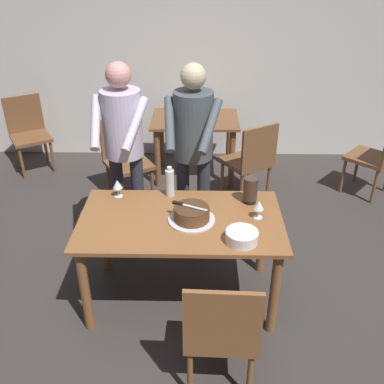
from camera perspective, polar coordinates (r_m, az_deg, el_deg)
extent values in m
plane|color=#383330|center=(3.62, -1.34, -13.49)|extent=(14.00, 14.00, 0.00)
cube|color=silver|center=(5.57, -0.33, 18.11)|extent=(10.00, 0.12, 2.70)
cube|color=brown|center=(3.16, -1.50, -3.78)|extent=(1.49, 0.83, 0.03)
cylinder|color=brown|center=(3.23, -13.90, -12.49)|extent=(0.07, 0.07, 0.72)
cylinder|color=brown|center=(3.17, 10.80, -12.94)|extent=(0.07, 0.07, 0.72)
cylinder|color=brown|center=(3.74, -11.53, -5.47)|extent=(0.07, 0.07, 0.72)
cylinder|color=brown|center=(3.69, 9.27, -5.74)|extent=(0.07, 0.07, 0.72)
cylinder|color=silver|center=(3.13, -0.05, -3.65)|extent=(0.34, 0.34, 0.01)
cylinder|color=brown|center=(3.11, -0.05, -2.87)|extent=(0.26, 0.26, 0.09)
cylinder|color=#432A18|center=(3.08, -0.05, -2.10)|extent=(0.25, 0.25, 0.01)
cube|color=silver|center=(3.07, 0.29, -2.03)|extent=(0.19, 0.10, 0.00)
cube|color=black|center=(3.12, -1.88, -1.49)|extent=(0.08, 0.05, 0.02)
cylinder|color=white|center=(2.94, 6.53, -6.40)|extent=(0.22, 0.22, 0.01)
cylinder|color=white|center=(2.94, 6.54, -6.24)|extent=(0.22, 0.22, 0.01)
cylinder|color=white|center=(2.93, 6.56, -6.08)|extent=(0.22, 0.22, 0.01)
cylinder|color=white|center=(2.93, 6.57, -5.92)|extent=(0.22, 0.22, 0.01)
cylinder|color=white|center=(2.92, 6.58, -5.76)|extent=(0.22, 0.22, 0.01)
cylinder|color=white|center=(2.92, 6.59, -5.60)|extent=(0.22, 0.22, 0.01)
cylinder|color=white|center=(2.91, 6.60, -5.44)|extent=(0.22, 0.22, 0.01)
cylinder|color=white|center=(2.90, 6.61, -5.28)|extent=(0.22, 0.22, 0.01)
cylinder|color=silver|center=(3.20, 8.65, -3.31)|extent=(0.07, 0.07, 0.00)
cylinder|color=silver|center=(3.18, 8.70, -2.75)|extent=(0.01, 0.01, 0.07)
cone|color=silver|center=(3.15, 8.79, -1.68)|extent=(0.08, 0.08, 0.07)
cylinder|color=silver|center=(3.48, -9.65, -0.51)|extent=(0.07, 0.07, 0.00)
cylinder|color=silver|center=(3.46, -9.70, 0.02)|extent=(0.01, 0.01, 0.07)
cone|color=silver|center=(3.43, -9.80, 1.03)|extent=(0.08, 0.08, 0.07)
cylinder|color=silver|center=(3.40, -2.94, 1.20)|extent=(0.07, 0.07, 0.22)
cylinder|color=silver|center=(3.34, -2.99, 3.08)|extent=(0.04, 0.04, 0.03)
cylinder|color=black|center=(3.37, 7.60, -1.11)|extent=(0.10, 0.10, 0.03)
cylinder|color=#3F2D23|center=(3.32, 7.72, 0.44)|extent=(0.11, 0.11, 0.18)
cylinder|color=#2D2D38|center=(3.83, 1.49, -1.85)|extent=(0.11, 0.11, 0.95)
cylinder|color=#2D2D38|center=(3.85, -1.17, -1.64)|extent=(0.11, 0.11, 0.95)
cylinder|color=#3F474C|center=(3.50, 0.17, 8.75)|extent=(0.32, 0.32, 0.55)
sphere|color=tan|center=(3.38, 0.18, 15.01)|extent=(0.20, 0.20, 0.20)
cylinder|color=#3F474C|center=(3.29, 2.42, 8.64)|extent=(0.21, 0.41, 0.34)
cylinder|color=#3F474C|center=(3.33, -2.98, 8.92)|extent=(0.10, 0.42, 0.34)
cylinder|color=#2D2D38|center=(3.89, -7.00, -1.51)|extent=(0.11, 0.11, 0.95)
cylinder|color=#2D2D38|center=(3.94, -9.54, -1.32)|extent=(0.11, 0.11, 0.95)
cylinder|color=#B7ADC6|center=(3.58, -9.15, 8.88)|extent=(0.32, 0.32, 0.55)
sphere|color=tan|center=(3.46, -9.69, 14.98)|extent=(0.20, 0.20, 0.20)
cylinder|color=#B7ADC6|center=(3.35, -7.51, 8.83)|extent=(0.20, 0.42, 0.34)
cylinder|color=#B7ADC6|center=(3.45, -12.60, 8.95)|extent=(0.11, 0.42, 0.34)
cube|color=brown|center=(2.81, 3.82, -17.21)|extent=(0.46, 0.46, 0.04)
cylinder|color=brown|center=(3.10, 0.15, -17.47)|extent=(0.04, 0.04, 0.41)
cylinder|color=brown|center=(3.11, 7.19, -17.62)|extent=(0.04, 0.04, 0.41)
cylinder|color=brown|center=(2.87, -0.28, -22.82)|extent=(0.04, 0.04, 0.41)
cylinder|color=brown|center=(2.88, 7.60, -22.96)|extent=(0.04, 0.04, 0.41)
cube|color=brown|center=(2.50, 4.03, -16.83)|extent=(0.44, 0.05, 0.45)
cube|color=brown|center=(5.06, 0.39, 9.53)|extent=(1.00, 0.70, 0.03)
cylinder|color=brown|center=(4.98, -4.57, 4.43)|extent=(0.07, 0.07, 0.71)
cylinder|color=brown|center=(4.97, 5.26, 4.35)|extent=(0.07, 0.07, 0.71)
cylinder|color=brown|center=(5.48, -4.07, 6.91)|extent=(0.07, 0.07, 0.71)
cylinder|color=brown|center=(5.47, 4.91, 6.84)|extent=(0.07, 0.07, 0.71)
cube|color=brown|center=(5.20, 22.31, 4.23)|extent=(0.62, 0.62, 0.04)
cylinder|color=brown|center=(5.19, 19.24, 2.02)|extent=(0.04, 0.04, 0.41)
cylinder|color=brown|center=(5.50, 20.88, 3.30)|extent=(0.04, 0.04, 0.41)
cylinder|color=brown|center=(5.08, 22.89, 0.67)|extent=(0.04, 0.04, 0.41)
cube|color=brown|center=(4.75, 7.14, 3.98)|extent=(0.60, 0.60, 0.04)
cylinder|color=brown|center=(4.88, 3.99, 1.96)|extent=(0.04, 0.04, 0.41)
cylinder|color=brown|center=(5.08, 7.41, 2.92)|extent=(0.04, 0.04, 0.41)
cylinder|color=brown|center=(4.63, 6.50, 0.13)|extent=(0.04, 0.04, 0.41)
cylinder|color=brown|center=(4.83, 9.99, 1.21)|extent=(0.04, 0.04, 0.41)
cube|color=brown|center=(4.50, 8.89, 5.78)|extent=(0.39, 0.25, 0.45)
cube|color=brown|center=(4.70, -8.32, 3.60)|extent=(0.60, 0.60, 0.04)
cylinder|color=brown|center=(4.71, -5.25, 0.80)|extent=(0.04, 0.04, 0.41)
cylinder|color=brown|center=(4.60, -9.36, -0.29)|extent=(0.04, 0.04, 0.41)
cylinder|color=brown|center=(5.01, -6.99, 2.56)|extent=(0.04, 0.04, 0.41)
cylinder|color=brown|center=(4.90, -10.89, 1.58)|extent=(0.04, 0.04, 0.41)
cube|color=brown|center=(4.78, -9.46, 7.18)|extent=(0.39, 0.25, 0.45)
cube|color=brown|center=(5.67, -20.45, 6.70)|extent=(0.60, 0.60, 0.04)
cylinder|color=brown|center=(5.62, -17.88, 4.42)|extent=(0.04, 0.04, 0.41)
cylinder|color=brown|center=(5.57, -21.48, 3.53)|extent=(0.04, 0.04, 0.41)
cylinder|color=brown|center=(5.95, -18.73, 5.70)|extent=(0.04, 0.04, 0.41)
cylinder|color=brown|center=(5.90, -22.14, 4.87)|extent=(0.04, 0.04, 0.41)
cube|color=brown|center=(5.78, -21.30, 9.59)|extent=(0.39, 0.25, 0.45)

